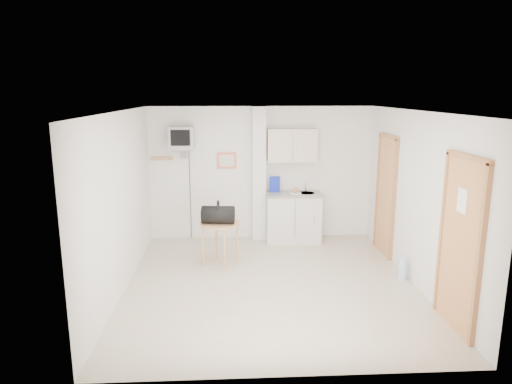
{
  "coord_description": "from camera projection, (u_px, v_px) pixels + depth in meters",
  "views": [
    {
      "loc": [
        -0.55,
        -6.24,
        2.76
      ],
      "look_at": [
        -0.19,
        0.6,
        1.25
      ],
      "focal_mm": 32.0,
      "sensor_mm": 36.0,
      "label": 1
    }
  ],
  "objects": [
    {
      "name": "kitchenette",
      "position": [
        293.0,
        199.0,
        8.51
      ],
      "size": [
        1.03,
        0.58,
        2.1
      ],
      "color": "silver",
      "rests_on": "ground"
    },
    {
      "name": "ground",
      "position": [
        271.0,
        283.0,
        6.7
      ],
      "size": [
        4.5,
        4.5,
        0.0
      ],
      "primitive_type": "plane",
      "color": "#B9AE94",
      "rests_on": "ground"
    },
    {
      "name": "round_table",
      "position": [
        220.0,
        228.0,
        7.34
      ],
      "size": [
        0.65,
        0.65,
        0.71
      ],
      "rotation": [
        0.0,
        0.0,
        0.26
      ],
      "color": "tan",
      "rests_on": "ground"
    },
    {
      "name": "duffel_bag",
      "position": [
        218.0,
        215.0,
        7.24
      ],
      "size": [
        0.54,
        0.33,
        0.38
      ],
      "rotation": [
        0.0,
        0.0,
        -0.1
      ],
      "color": "black",
      "rests_on": "round_table"
    },
    {
      "name": "room_envelope",
      "position": [
        288.0,
        180.0,
        6.47
      ],
      "size": [
        4.24,
        4.54,
        2.55
      ],
      "color": "white",
      "rests_on": "ground"
    },
    {
      "name": "crt_television",
      "position": [
        182.0,
        139.0,
        8.18
      ],
      "size": [
        0.44,
        0.45,
        2.15
      ],
      "color": "slate",
      "rests_on": "ground"
    },
    {
      "name": "water_bottle",
      "position": [
        403.0,
        269.0,
        6.82
      ],
      "size": [
        0.12,
        0.12,
        0.35
      ],
      "color": "#B2D5EE",
      "rests_on": "ground"
    }
  ]
}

